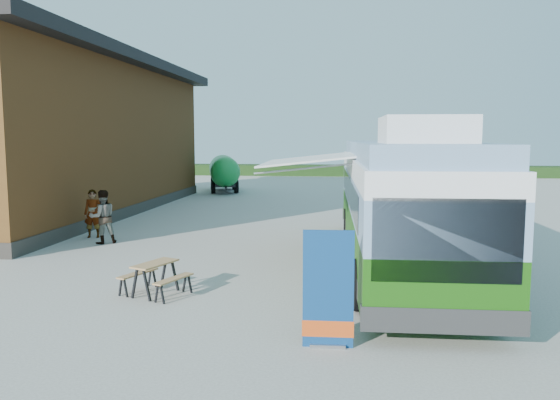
# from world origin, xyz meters

# --- Properties ---
(ground) EXTENTS (100.00, 100.00, 0.00)m
(ground) POSITION_xyz_m (0.00, 0.00, 0.00)
(ground) COLOR #BCB7AD
(ground) RESTS_ON ground
(barn) EXTENTS (9.60, 21.20, 7.50)m
(barn) POSITION_xyz_m (-10.50, 10.00, 3.59)
(barn) COLOR brown
(barn) RESTS_ON ground
(hedge) EXTENTS (40.00, 3.00, 1.00)m
(hedge) POSITION_xyz_m (8.00, 38.00, 0.50)
(hedge) COLOR #264419
(hedge) RESTS_ON ground
(bus) EXTENTS (3.23, 13.32, 4.07)m
(bus) POSITION_xyz_m (4.94, 0.75, 1.94)
(bus) COLOR #286110
(bus) RESTS_ON ground
(awning) EXTENTS (3.06, 4.78, 0.55)m
(awning) POSITION_xyz_m (2.65, 1.02, 2.96)
(awning) COLOR white
(awning) RESTS_ON ground
(banner) EXTENTS (0.90, 0.20, 2.07)m
(banner) POSITION_xyz_m (3.19, -5.76, 0.85)
(banner) COLOR navy
(banner) RESTS_ON ground
(picnic_table) EXTENTS (1.66, 1.57, 0.75)m
(picnic_table) POSITION_xyz_m (-0.90, -3.02, 0.56)
(picnic_table) COLOR #B07C53
(picnic_table) RESTS_ON ground
(person_a) EXTENTS (0.72, 0.55, 1.76)m
(person_a) POSITION_xyz_m (-5.70, 3.75, 0.88)
(person_a) COLOR #999999
(person_a) RESTS_ON ground
(person_b) EXTENTS (1.14, 1.11, 1.86)m
(person_b) POSITION_xyz_m (-4.85, 2.70, 0.93)
(person_b) COLOR #999999
(person_b) RESTS_ON ground
(slurry_tanker) EXTENTS (3.05, 6.39, 2.42)m
(slurry_tanker) POSITION_xyz_m (-4.85, 21.28, 1.39)
(slurry_tanker) COLOR #1A8F39
(slurry_tanker) RESTS_ON ground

